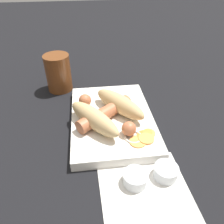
# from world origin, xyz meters

# --- Properties ---
(ground_plane) EXTENTS (3.00, 3.00, 0.00)m
(ground_plane) POSITION_xyz_m (0.00, 0.00, 0.00)
(ground_plane) COLOR black
(food_tray) EXTENTS (0.26, 0.19, 0.02)m
(food_tray) POSITION_xyz_m (0.00, 0.00, 0.01)
(food_tray) COLOR silver
(food_tray) RESTS_ON ground_plane
(bread_roll) EXTENTS (0.19, 0.18, 0.04)m
(bread_roll) POSITION_xyz_m (-0.01, 0.01, 0.04)
(bread_roll) COLOR tan
(bread_roll) RESTS_ON food_tray
(sausage) EXTENTS (0.15, 0.13, 0.03)m
(sausage) POSITION_xyz_m (-0.01, 0.02, 0.04)
(sausage) COLOR #B26642
(sausage) RESTS_ON food_tray
(pickled_veggies) EXTENTS (0.06, 0.07, 0.00)m
(pickled_veggies) POSITION_xyz_m (-0.08, -0.05, 0.02)
(pickled_veggies) COLOR #F99E4C
(pickled_veggies) RESTS_ON food_tray
(napkin) EXTENTS (0.16, 0.16, 0.00)m
(napkin) POSITION_xyz_m (-0.19, -0.03, 0.00)
(napkin) COLOR white
(napkin) RESTS_ON ground_plane
(condiment_cup_near) EXTENTS (0.04, 0.04, 0.02)m
(condiment_cup_near) POSITION_xyz_m (-0.17, -0.02, 0.01)
(condiment_cup_near) COLOR silver
(condiment_cup_near) RESTS_ON ground_plane
(condiment_cup_far) EXTENTS (0.04, 0.04, 0.02)m
(condiment_cup_far) POSITION_xyz_m (-0.16, -0.08, 0.01)
(condiment_cup_far) COLOR silver
(condiment_cup_far) RESTS_ON ground_plane
(drink_glass) EXTENTS (0.07, 0.07, 0.10)m
(drink_glass) POSITION_xyz_m (0.18, 0.13, 0.05)
(drink_glass) COLOR brown
(drink_glass) RESTS_ON ground_plane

